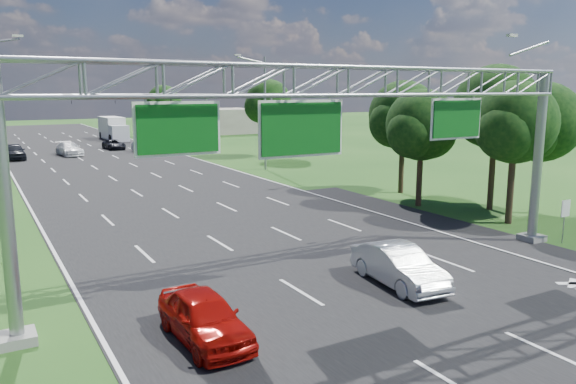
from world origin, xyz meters
TOP-DOWN VIEW (x-y plane):
  - ground at (0.00, 30.00)m, footprint 220.00×220.00m
  - road at (0.00, 30.00)m, footprint 18.00×180.00m
  - road_flare at (10.20, 14.00)m, footprint 3.00×30.00m
  - sign_gantry at (0.33, 12.00)m, footprint 23.50×1.00m
  - regulatory_sign at (12.40, 10.98)m, footprint 0.60×0.08m
  - traffic_signal at (7.48, 65.00)m, footprint 12.21×0.24m
  - streetlight_r_mid at (11.30, 40.00)m, footprint 2.97×0.22m
  - tree_cluster_right at (14.80, 19.19)m, footprint 9.91×14.60m
  - tree_verge_rd at (16.08, 48.04)m, footprint 5.76×4.80m
  - tree_verge_re at (14.08, 78.04)m, footprint 5.76×4.80m
  - building_right at (24.00, 82.00)m, footprint 12.00×9.00m
  - red_coupe at (-6.24, 9.52)m, footprint 1.81×4.29m
  - silver_sedan at (1.79, 10.39)m, footprint 2.03×4.66m
  - car_queue_a at (-2.26, 60.43)m, footprint 2.62×5.22m
  - car_queue_b at (3.48, 64.57)m, footprint 2.25×4.35m
  - car_queue_c at (-7.79, 59.56)m, footprint 2.02×4.87m
  - car_queue_d at (5.59, 59.67)m, footprint 1.69×4.01m
  - box_truck at (6.44, 78.03)m, footprint 2.63×8.61m

SIDE VIEW (x-z plane):
  - ground at x=0.00m, z-range 0.00..0.00m
  - road at x=0.00m, z-range -0.01..0.01m
  - road_flare at x=10.20m, z-range -0.01..0.01m
  - car_queue_b at x=3.48m, z-range 0.00..1.17m
  - car_queue_d at x=5.59m, z-range 0.00..1.29m
  - red_coupe at x=-6.24m, z-range 0.00..1.45m
  - car_queue_a at x=-2.26m, z-range 0.00..1.45m
  - silver_sedan at x=1.79m, z-range 0.00..1.49m
  - car_queue_c at x=-7.79m, z-range 0.00..1.65m
  - regulatory_sign at x=12.40m, z-range 0.46..2.56m
  - box_truck at x=6.44m, z-range -0.07..3.18m
  - building_right at x=24.00m, z-range 0.00..4.00m
  - traffic_signal at x=7.48m, z-range 1.67..8.67m
  - tree_verge_re at x=14.08m, z-range 1.28..9.12m
  - tree_cluster_right at x=14.80m, z-range 0.97..9.65m
  - streetlight_r_mid at x=11.30m, z-range 0.50..10.66m
  - tree_verge_rd at x=16.08m, z-range 1.49..9.77m
  - sign_gantry at x=0.33m, z-range 2.11..11.67m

